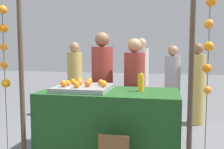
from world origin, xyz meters
TOP-DOWN VIEW (x-y plane):
  - stall_counter at (0.00, 0.00)m, footprint 1.79×0.88m
  - orange_tray at (-0.35, -0.02)m, footprint 0.70×0.69m
  - orange_0 at (-0.55, 0.12)m, footprint 0.07×0.07m
  - orange_1 at (-0.48, 0.20)m, footprint 0.08×0.08m
  - orange_2 at (-0.41, 0.02)m, footprint 0.08×0.08m
  - orange_3 at (-0.55, -0.07)m, footprint 0.07×0.07m
  - orange_4 at (-0.06, -0.09)m, footprint 0.09×0.09m
  - orange_5 at (-0.33, 0.18)m, footprint 0.08×0.08m
  - orange_6 at (-0.26, -0.11)m, footprint 0.09×0.09m
  - orange_7 at (-0.56, -0.19)m, footprint 0.09×0.09m
  - orange_8 at (-0.14, 0.08)m, footprint 0.08×0.08m
  - orange_9 at (-0.37, -0.23)m, footprint 0.09×0.09m
  - juice_bottle at (0.41, 0.05)m, footprint 0.08×0.08m
  - vendor_left at (-0.27, 0.68)m, footprint 0.34×0.34m
  - vendor_right at (0.24, 0.65)m, footprint 0.32×0.32m
  - crowd_person_0 at (-0.71, 2.56)m, footprint 0.31×0.31m
  - crowd_person_1 at (1.28, 1.78)m, footprint 0.31×0.31m
  - crowd_person_2 at (0.16, 2.55)m, footprint 0.33×0.33m
  - crowd_person_3 at (-1.22, 1.99)m, footprint 0.32×0.32m
  - crowd_person_4 at (0.84, 1.85)m, footprint 0.30×0.30m
  - canopy_post_left at (-0.97, -0.48)m, footprint 0.06×0.06m
  - canopy_post_right at (0.97, -0.48)m, footprint 0.06×0.06m
  - garland_strand_left at (-1.17, -0.51)m, footprint 0.11×0.11m
  - garland_strand_right at (1.13, -0.55)m, footprint 0.11×0.10m

SIDE VIEW (x-z plane):
  - stall_counter at x=0.00m, z-range 0.00..0.88m
  - crowd_person_4 at x=0.84m, z-range -0.05..1.44m
  - crowd_person_0 at x=-0.71m, z-range -0.05..1.47m
  - crowd_person_1 at x=1.28m, z-range -0.05..1.48m
  - crowd_person_3 at x=-1.22m, z-range -0.05..1.52m
  - vendor_right at x=0.24m, z-range -0.05..1.53m
  - crowd_person_2 at x=0.16m, z-range -0.06..1.61m
  - vendor_left at x=-0.27m, z-range -0.06..1.63m
  - orange_tray at x=-0.35m, z-range 0.88..0.94m
  - orange_0 at x=-0.55m, z-range 0.94..1.01m
  - orange_3 at x=-0.55m, z-range 0.94..1.01m
  - orange_2 at x=-0.41m, z-range 0.94..1.02m
  - orange_1 at x=-0.48m, z-range 0.94..1.02m
  - orange_8 at x=-0.14m, z-range 0.94..1.02m
  - orange_5 at x=-0.33m, z-range 0.94..1.02m
  - orange_9 at x=-0.37m, z-range 0.94..1.02m
  - orange_4 at x=-0.06m, z-range 0.94..1.02m
  - orange_7 at x=-0.56m, z-range 0.94..1.02m
  - orange_6 at x=-0.26m, z-range 0.94..1.03m
  - juice_bottle at x=0.41m, z-range 0.87..1.11m
  - canopy_post_left at x=-0.97m, z-range 0.00..2.07m
  - canopy_post_right at x=0.97m, z-range 0.00..2.07m
  - garland_strand_left at x=-1.17m, z-range 0.45..2.43m
  - garland_strand_right at x=1.13m, z-range 0.50..2.48m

